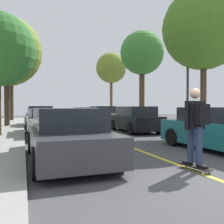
% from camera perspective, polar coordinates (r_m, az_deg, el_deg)
% --- Properties ---
extents(center_line, '(0.12, 39.20, 0.01)m').
position_cam_1_polar(center_line, '(8.40, 5.61, -8.57)').
color(center_line, gold).
rests_on(center_line, ground).
extents(parked_car_left_nearest, '(1.94, 4.35, 1.39)m').
position_cam_1_polar(parked_car_left_nearest, '(6.67, -10.37, -5.24)').
color(parked_car_left_nearest, '#38383D').
rests_on(parked_car_left_nearest, ground).
extents(parked_car_left_near, '(2.00, 4.64, 1.34)m').
position_cam_1_polar(parked_car_left_near, '(12.73, -14.96, -2.28)').
color(parked_car_left_near, '#B7B7BC').
rests_on(parked_car_left_near, ground).
extents(parked_car_left_far, '(1.93, 4.39, 1.49)m').
position_cam_1_polar(parked_car_left_far, '(18.62, -16.53, -1.00)').
color(parked_car_left_far, '#196066').
rests_on(parked_car_left_far, ground).
extents(parked_car_right_nearest, '(2.01, 4.50, 1.41)m').
position_cam_1_polar(parked_car_right_nearest, '(8.67, 24.48, -3.66)').
color(parked_car_right_nearest, '#196066').
rests_on(parked_car_right_nearest, ground).
extents(parked_car_right_near, '(1.93, 4.26, 1.46)m').
position_cam_1_polar(parked_car_right_near, '(14.19, 5.32, -1.73)').
color(parked_car_right_near, black).
rests_on(parked_car_right_near, ground).
extents(parked_car_right_far, '(1.83, 4.02, 1.50)m').
position_cam_1_polar(parked_car_right_far, '(20.02, -2.34, -0.88)').
color(parked_car_right_far, '#BCAD89').
rests_on(parked_car_right_far, ground).
extents(parked_car_right_farthest, '(2.05, 4.32, 1.38)m').
position_cam_1_polar(parked_car_right_farthest, '(26.87, -6.91, -0.43)').
color(parked_car_right_farthest, '#BCAD89').
rests_on(parked_car_right_farthest, ground).
extents(street_tree_left_near, '(4.79, 4.79, 7.52)m').
position_cam_1_polar(street_tree_left_near, '(18.81, -23.32, 12.80)').
color(street_tree_left_near, '#3D2D1E').
rests_on(street_tree_left_near, sidewalk_left).
extents(street_tree_left_far, '(2.94, 2.94, 6.48)m').
position_cam_1_polar(street_tree_left_far, '(26.10, -22.34, 9.15)').
color(street_tree_left_far, '#3D2D1E').
rests_on(street_tree_left_far, sidewalk_left).
extents(street_tree_right_nearest, '(3.96, 3.96, 7.05)m').
position_cam_1_polar(street_tree_right_nearest, '(13.22, 20.55, 17.67)').
color(street_tree_right_nearest, '#4C3823').
rests_on(street_tree_right_nearest, sidewalk_right).
extents(street_tree_right_near, '(3.18, 3.18, 6.85)m').
position_cam_1_polar(street_tree_right_near, '(18.57, 6.97, 13.30)').
color(street_tree_right_near, '#4C3823').
rests_on(street_tree_right_near, sidewalk_right).
extents(street_tree_right_far, '(3.00, 3.00, 6.66)m').
position_cam_1_polar(street_tree_right_far, '(24.59, -0.19, 10.14)').
color(street_tree_right_far, brown).
rests_on(street_tree_right_far, sidewalk_right).
extents(streetlamp, '(0.36, 0.24, 5.89)m').
position_cam_1_polar(streetlamp, '(13.10, 17.19, 10.19)').
color(streetlamp, '#38383D').
rests_on(streetlamp, sidewalk_right).
extents(skateboard, '(0.32, 0.86, 0.10)m').
position_cam_1_polar(skateboard, '(5.92, 18.64, -11.93)').
color(skateboard, black).
rests_on(skateboard, ground).
extents(skateboarder, '(0.59, 0.71, 1.73)m').
position_cam_1_polar(skateboarder, '(5.76, 18.94, -2.23)').
color(skateboarder, black).
rests_on(skateboarder, skateboard).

